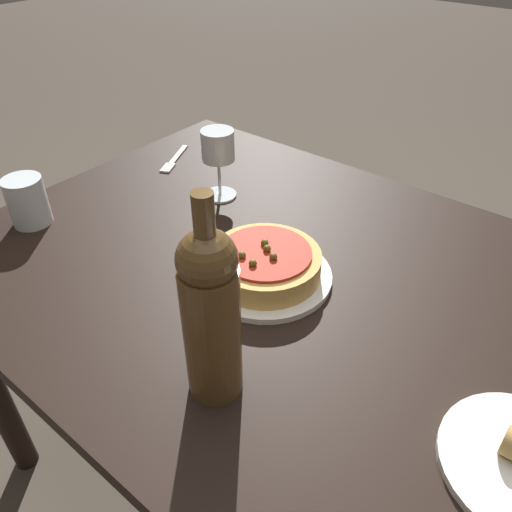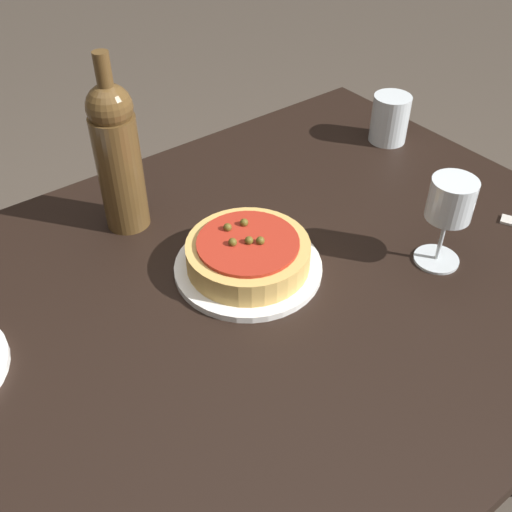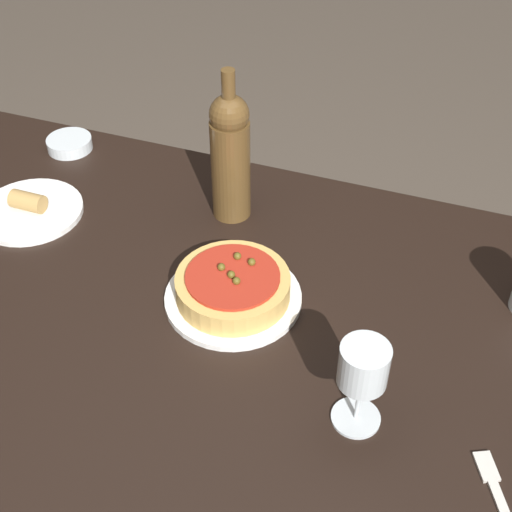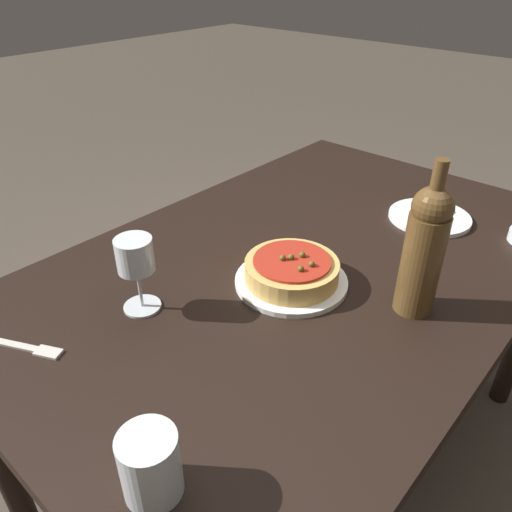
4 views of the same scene
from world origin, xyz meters
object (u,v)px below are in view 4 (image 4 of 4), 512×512
(wine_bottle, at_px, (424,249))
(water_cup, at_px, (150,465))
(dinner_plate, at_px, (291,281))
(fork, at_px, (27,348))
(pizza, at_px, (292,270))
(dining_table, at_px, (303,286))
(side_plate, at_px, (430,216))
(wine_glass, at_px, (135,259))

(wine_bottle, xyz_separation_m, water_cup, (-0.60, 0.08, -0.09))
(dinner_plate, relative_size, fork, 1.61)
(dinner_plate, xyz_separation_m, pizza, (-0.00, -0.00, 0.03))
(dining_table, height_order, side_plate, side_plate)
(dining_table, height_order, pizza, pizza)
(pizza, bearing_deg, dinner_plate, 88.93)
(pizza, bearing_deg, water_cup, -162.28)
(wine_bottle, bearing_deg, dinner_plate, 111.85)
(dining_table, bearing_deg, wine_bottle, -91.08)
(dining_table, xyz_separation_m, pizza, (-0.10, -0.04, 0.12))
(pizza, xyz_separation_m, side_plate, (0.48, -0.09, -0.03))
(pizza, xyz_separation_m, fork, (-0.49, 0.23, -0.03))
(dinner_plate, height_order, wine_glass, wine_glass)
(wine_glass, distance_m, side_plate, 0.81)
(wine_bottle, xyz_separation_m, side_plate, (0.39, 0.15, -0.13))
(dinner_plate, relative_size, wine_glass, 1.53)
(wine_glass, distance_m, water_cup, 0.42)
(dining_table, distance_m, side_plate, 0.42)
(dining_table, bearing_deg, pizza, -159.04)
(side_plate, bearing_deg, dinner_plate, 169.15)
(dining_table, xyz_separation_m, side_plate, (0.38, -0.13, 0.09))
(wine_glass, bearing_deg, dinner_plate, -33.04)
(side_plate, bearing_deg, wine_bottle, -159.50)
(dining_table, height_order, wine_glass, wine_glass)
(wine_glass, height_order, water_cup, wine_glass)
(dinner_plate, relative_size, pizza, 1.21)
(dinner_plate, height_order, pizza, pizza)
(water_cup, bearing_deg, wine_glass, 54.79)
(dining_table, bearing_deg, wine_glass, 159.76)
(dining_table, relative_size, pizza, 7.06)
(pizza, height_order, wine_bottle, wine_bottle)
(pizza, relative_size, fork, 1.33)
(pizza, distance_m, wine_bottle, 0.28)
(wine_glass, distance_m, wine_bottle, 0.55)
(fork, bearing_deg, dining_table, 45.70)
(water_cup, xyz_separation_m, side_plate, (0.99, 0.07, -0.04))
(water_cup, height_order, fork, water_cup)
(dinner_plate, relative_size, side_plate, 1.14)
(pizza, relative_size, water_cup, 1.96)
(wine_bottle, bearing_deg, dining_table, 88.92)
(dinner_plate, bearing_deg, side_plate, -10.85)
(water_cup, bearing_deg, pizza, 17.72)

